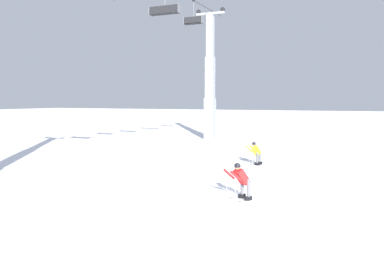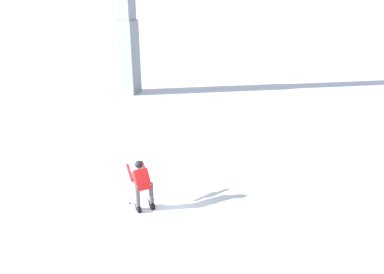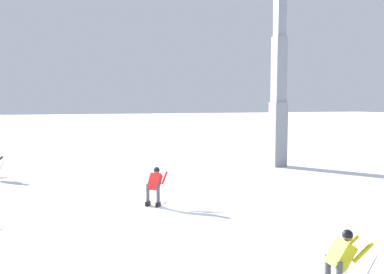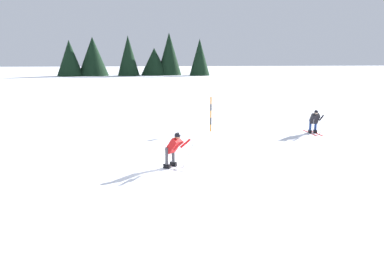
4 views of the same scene
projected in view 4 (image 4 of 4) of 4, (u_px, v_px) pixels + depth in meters
The scene contains 5 objects.
ground_plane at pixel (173, 162), 17.19m from camera, with size 260.00×260.00×0.00m, color white.
skier_carving_main at pixel (174, 147), 16.19m from camera, with size 1.75×1.57×1.59m.
trail_marker_pole at pixel (211, 113), 23.82m from camera, with size 0.07×0.28×1.99m.
skier_distant_uphill at pixel (315, 120), 23.25m from camera, with size 0.73×1.82×1.47m.
tree_line_ridge at pixel (130, 57), 84.24m from camera, with size 30.37×7.50×8.64m.
Camera 4 is at (0.80, 16.65, 4.41)m, focal length 39.09 mm.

